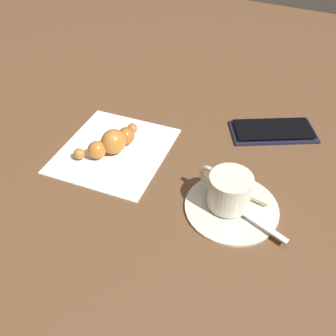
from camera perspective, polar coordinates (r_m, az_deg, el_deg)
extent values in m
plane|color=brown|center=(0.60, -0.89, -1.45)|extent=(1.80, 1.80, 0.00)
cylinder|color=beige|center=(0.55, 9.97, -5.99)|extent=(0.14, 0.14, 0.01)
cylinder|color=beige|center=(0.53, 9.67, -3.48)|extent=(0.06, 0.06, 0.05)
cylinder|color=black|center=(0.53, 9.71, -3.22)|extent=(0.05, 0.05, 0.00)
torus|color=beige|center=(0.55, 6.53, -1.36)|extent=(0.04, 0.02, 0.04)
cube|color=silver|center=(0.54, 13.27, -7.87)|extent=(0.11, 0.04, 0.00)
ellipsoid|color=silver|center=(0.56, 7.52, -3.93)|extent=(0.03, 0.03, 0.01)
cube|color=beige|center=(0.57, 12.86, -3.79)|extent=(0.06, 0.03, 0.01)
cube|color=white|center=(0.65, -8.42, 2.84)|extent=(0.20, 0.22, 0.00)
ellipsoid|color=#B6722D|center=(0.64, -13.78, 2.18)|extent=(0.03, 0.02, 0.02)
ellipsoid|color=#BA6E2B|center=(0.63, -11.09, 2.82)|extent=(0.04, 0.04, 0.03)
ellipsoid|color=#BA742D|center=(0.63, -8.55, 4.13)|extent=(0.05, 0.06, 0.04)
ellipsoid|color=#AA5F28|center=(0.65, -6.59, 5.06)|extent=(0.03, 0.03, 0.03)
ellipsoid|color=#B3622E|center=(0.68, -5.63, 6.19)|extent=(0.02, 0.03, 0.02)
cube|color=#1C1E32|center=(0.71, 16.20, 5.63)|extent=(0.17, 0.14, 0.01)
cube|color=black|center=(0.71, 16.28, 5.98)|extent=(0.16, 0.13, 0.00)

